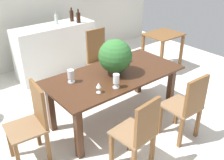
{
  "coord_description": "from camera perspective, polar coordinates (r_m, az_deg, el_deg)",
  "views": [
    {
      "loc": [
        -2.07,
        -2.55,
        2.34
      ],
      "look_at": [
        -0.06,
        -0.07,
        0.68
      ],
      "focal_mm": 41.81,
      "sensor_mm": 36.0,
      "label": 1
    }
  ],
  "objects": [
    {
      "name": "ground_plane",
      "position": [
        4.03,
        -0.03,
        -7.93
      ],
      "size": [
        7.04,
        7.04,
        0.0
      ],
      "primitive_type": "plane",
      "color": "silver"
    },
    {
      "name": "back_wall",
      "position": [
        5.65,
        -17.63,
        15.7
      ],
      "size": [
        6.4,
        0.1,
        2.6
      ],
      "primitive_type": "cube",
      "color": "silver",
      "rests_on": "ground"
    },
    {
      "name": "dining_table",
      "position": [
        3.66,
        0.53,
        -0.25
      ],
      "size": [
        1.92,
        0.94,
        0.75
      ],
      "color": "#422616",
      "rests_on": "ground"
    },
    {
      "name": "chair_far_right",
      "position": [
        4.6,
        -2.84,
        4.95
      ],
      "size": [
        0.41,
        0.44,
        1.06
      ],
      "rotation": [
        0.0,
        0.0,
        -0.01
      ],
      "color": "brown",
      "rests_on": "ground"
    },
    {
      "name": "chair_near_left",
      "position": [
        2.91,
        5.92,
        -11.28
      ],
      "size": [
        0.44,
        0.45,
        0.95
      ],
      "rotation": [
        0.0,
        0.0,
        3.24
      ],
      "color": "brown",
      "rests_on": "ground"
    },
    {
      "name": "chair_head_end",
      "position": [
        3.18,
        -16.96,
        -8.4
      ],
      "size": [
        0.46,
        0.47,
        0.97
      ],
      "rotation": [
        0.0,
        0.0,
        -1.66
      ],
      "color": "brown",
      "rests_on": "ground"
    },
    {
      "name": "chair_near_right",
      "position": [
        3.46,
        16.14,
        -5.28
      ],
      "size": [
        0.43,
        0.44,
        0.95
      ],
      "rotation": [
        0.0,
        0.0,
        3.11
      ],
      "color": "brown",
      "rests_on": "ground"
    },
    {
      "name": "flower_centerpiece",
      "position": [
        3.5,
        0.71,
        5.15
      ],
      "size": [
        0.46,
        0.46,
        0.49
      ],
      "color": "#4C3828",
      "rests_on": "dining_table"
    },
    {
      "name": "crystal_vase_left",
      "position": [
        3.38,
        -8.96,
        1.04
      ],
      "size": [
        0.09,
        0.09,
        0.17
      ],
      "color": "silver",
      "rests_on": "dining_table"
    },
    {
      "name": "crystal_vase_center_near",
      "position": [
        3.21,
        0.92,
        0.04
      ],
      "size": [
        0.09,
        0.09,
        0.19
      ],
      "color": "silver",
      "rests_on": "dining_table"
    },
    {
      "name": "wine_glass",
      "position": [
        3.11,
        -2.95,
        -1.24
      ],
      "size": [
        0.07,
        0.07,
        0.13
      ],
      "color": "silver",
      "rests_on": "dining_table"
    },
    {
      "name": "kitchen_counter",
      "position": [
        5.25,
        -12.16,
        6.37
      ],
      "size": [
        1.56,
        0.51,
        1.0
      ],
      "primitive_type": "cube",
      "color": "silver",
      "rests_on": "ground"
    },
    {
      "name": "wine_bottle_amber",
      "position": [
        5.13,
        -12.08,
        12.85
      ],
      "size": [
        0.07,
        0.07,
        0.24
      ],
      "color": "#B2BFB7",
      "rests_on": "kitchen_counter"
    },
    {
      "name": "wine_bottle_clear",
      "position": [
        5.17,
        -7.35,
        13.4
      ],
      "size": [
        0.08,
        0.08,
        0.26
      ],
      "color": "black",
      "rests_on": "kitchen_counter"
    },
    {
      "name": "wine_bottle_tall",
      "position": [
        5.29,
        -8.81,
        13.74
      ],
      "size": [
        0.08,
        0.08,
        0.26
      ],
      "color": "black",
      "rests_on": "kitchen_counter"
    },
    {
      "name": "side_table",
      "position": [
        5.42,
        11.06,
        8.16
      ],
      "size": [
        0.69,
        0.58,
        0.76
      ],
      "color": "brown",
      "rests_on": "ground"
    }
  ]
}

